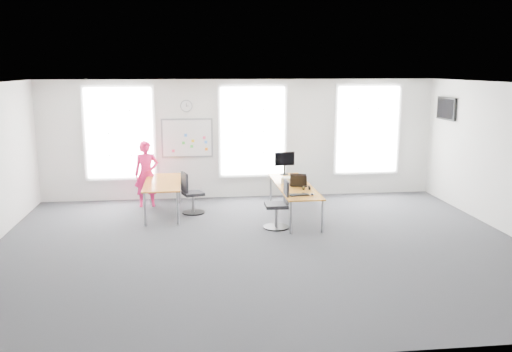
{
  "coord_description": "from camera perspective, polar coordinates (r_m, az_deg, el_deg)",
  "views": [
    {
      "loc": [
        -1.26,
        -9.6,
        3.29
      ],
      "look_at": [
        0.05,
        1.2,
        1.1
      ],
      "focal_mm": 38.0,
      "sensor_mm": 36.0,
      "label": 1
    }
  ],
  "objects": [
    {
      "name": "paper_stack",
      "position": [
        12.41,
        3.56,
        -0.42
      ],
      "size": [
        0.42,
        0.36,
        0.12
      ],
      "primitive_type": "cube",
      "rotation": [
        0.0,
        0.0,
        -0.32
      ],
      "color": "beige",
      "rests_on": "desk_right"
    },
    {
      "name": "wall_front",
      "position": [
        6.01,
        5.52,
        -5.98
      ],
      "size": [
        10.0,
        0.0,
        10.0
      ],
      "primitive_type": "plane",
      "rotation": [
        -1.57,
        0.0,
        0.0
      ],
      "color": "white",
      "rests_on": "ground"
    },
    {
      "name": "person",
      "position": [
        13.18,
        -11.45,
        0.22
      ],
      "size": [
        0.62,
        0.44,
        1.58
      ],
      "primitive_type": "imported",
      "rotation": [
        0.0,
        0.0,
        0.11
      ],
      "color": "#D41651",
      "rests_on": "ground"
    },
    {
      "name": "mouse",
      "position": [
        11.21,
        5.93,
        -1.94
      ],
      "size": [
        0.09,
        0.13,
        0.04
      ],
      "primitive_type": "ellipsoid",
      "rotation": [
        0.0,
        0.0,
        0.19
      ],
      "color": "black",
      "rests_on": "desk_right"
    },
    {
      "name": "monitor",
      "position": [
        13.27,
        3.02,
        1.58
      ],
      "size": [
        0.5,
        0.21,
        0.56
      ],
      "rotation": [
        0.0,
        0.0,
        0.17
      ],
      "color": "black",
      "rests_on": "desk_right"
    },
    {
      "name": "floor",
      "position": [
        10.22,
        0.53,
        -7.39
      ],
      "size": [
        10.0,
        10.0,
        0.0
      ],
      "primitive_type": "plane",
      "color": "#252529",
      "rests_on": "ground"
    },
    {
      "name": "tv",
      "position": [
        14.08,
        19.41,
        6.71
      ],
      "size": [
        0.06,
        0.9,
        0.55
      ],
      "primitive_type": "cube",
      "color": "black",
      "rests_on": "wall_right"
    },
    {
      "name": "window_right",
      "position": [
        14.4,
        11.63,
        4.81
      ],
      "size": [
        1.6,
        0.06,
        2.2
      ],
      "primitive_type": "cube",
      "color": "silver",
      "rests_on": "wall_back"
    },
    {
      "name": "whiteboard",
      "position": [
        13.68,
        -7.26,
        3.98
      ],
      "size": [
        1.2,
        0.03,
        0.9
      ],
      "primitive_type": "cube",
      "color": "white",
      "rests_on": "wall_back"
    },
    {
      "name": "wall_back",
      "position": [
        13.77,
        -1.62,
        3.91
      ],
      "size": [
        10.0,
        0.0,
        10.0
      ],
      "primitive_type": "plane",
      "rotation": [
        1.57,
        0.0,
        0.0
      ],
      "color": "white",
      "rests_on": "ground"
    },
    {
      "name": "headphones",
      "position": [
        11.7,
        5.3,
        -1.25
      ],
      "size": [
        0.17,
        0.09,
        0.1
      ],
      "rotation": [
        0.0,
        0.0,
        -0.26
      ],
      "color": "black",
      "rests_on": "desk_right"
    },
    {
      "name": "chair_right",
      "position": [
        11.24,
        2.45,
        -3.31
      ],
      "size": [
        0.54,
        0.54,
        1.01
      ],
      "rotation": [
        0.0,
        0.0,
        -1.59
      ],
      "color": "black",
      "rests_on": "ground"
    },
    {
      "name": "lens_cap",
      "position": [
        11.4,
        4.99,
        -1.79
      ],
      "size": [
        0.07,
        0.07,
        0.01
      ],
      "primitive_type": "cylinder",
      "rotation": [
        0.0,
        0.0,
        0.22
      ],
      "color": "black",
      "rests_on": "desk_right"
    },
    {
      "name": "laptop_sleeve",
      "position": [
        11.94,
        4.49,
        -0.5
      ],
      "size": [
        0.37,
        0.3,
        0.29
      ],
      "rotation": [
        0.0,
        0.0,
        -0.32
      ],
      "color": "black",
      "rests_on": "desk_right"
    },
    {
      "name": "window_left",
      "position": [
        13.77,
        -14.18,
        4.41
      ],
      "size": [
        1.6,
        0.06,
        2.2
      ],
      "primitive_type": "cube",
      "color": "silver",
      "rests_on": "wall_back"
    },
    {
      "name": "desk_left",
      "position": [
        12.48,
        -9.77,
        -0.87
      ],
      "size": [
        0.81,
        2.03,
        0.74
      ],
      "color": "gold",
      "rests_on": "ground"
    },
    {
      "name": "desk_right",
      "position": [
        12.17,
        4.01,
        -1.16
      ],
      "size": [
        0.76,
        2.86,
        0.7
      ],
      "color": "gold",
      "rests_on": "ground"
    },
    {
      "name": "ceiling",
      "position": [
        9.68,
        0.56,
        9.67
      ],
      "size": [
        10.0,
        10.0,
        0.0
      ],
      "primitive_type": "plane",
      "rotation": [
        3.14,
        0.0,
        0.0
      ],
      "color": "silver",
      "rests_on": "ground"
    },
    {
      "name": "chair_left",
      "position": [
        12.43,
        -6.89,
        -2.05
      ],
      "size": [
        0.54,
        0.54,
        0.96
      ],
      "rotation": [
        0.0,
        0.0,
        1.87
      ],
      "color": "black",
      "rests_on": "ground"
    },
    {
      "name": "keyboard",
      "position": [
        11.2,
        4.58,
        -2.0
      ],
      "size": [
        0.42,
        0.2,
        0.02
      ],
      "primitive_type": "cube",
      "rotation": [
        0.0,
        0.0,
        0.14
      ],
      "color": "black",
      "rests_on": "desk_right"
    },
    {
      "name": "window_mid",
      "position": [
        13.75,
        -0.36,
        4.74
      ],
      "size": [
        1.6,
        0.06,
        2.2
      ],
      "primitive_type": "cube",
      "color": "silver",
      "rests_on": "wall_back"
    },
    {
      "name": "wall_clock",
      "position": [
        13.6,
        -7.34,
        7.33
      ],
      "size": [
        0.3,
        0.04,
        0.3
      ],
      "primitive_type": "cylinder",
      "rotation": [
        1.57,
        0.0,
        0.0
      ],
      "color": "gray",
      "rests_on": "wall_back"
    }
  ]
}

